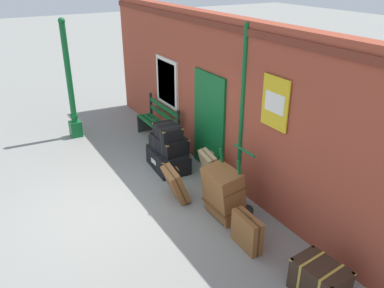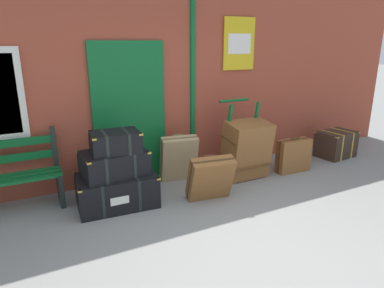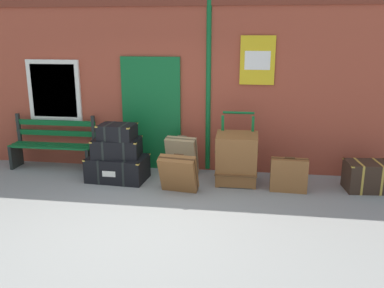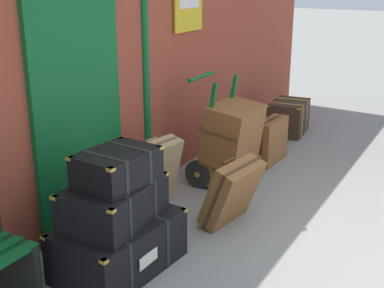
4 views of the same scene
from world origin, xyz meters
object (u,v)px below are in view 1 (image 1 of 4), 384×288
(platform_bench, at_px, (159,124))
(suitcase_charcoal, at_px, (211,169))
(lamp_post, at_px, (71,95))
(corner_trunk, at_px, (320,280))
(large_brown_trunk, at_px, (224,193))
(steamer_trunk_middle, at_px, (169,143))
(porters_trolley, at_px, (231,200))
(suitcase_cream, at_px, (247,232))
(suitcase_slate, at_px, (175,184))
(steamer_trunk_top, at_px, (168,131))
(steamer_trunk_base, at_px, (168,159))

(platform_bench, height_order, suitcase_charcoal, platform_bench)
(lamp_post, bearing_deg, corner_trunk, 11.13)
(large_brown_trunk, bearing_deg, steamer_trunk_middle, 179.77)
(porters_trolley, xyz_separation_m, suitcase_cream, (0.86, -0.32, 0.00))
(suitcase_slate, distance_m, suitcase_charcoal, 0.83)
(suitcase_slate, bearing_deg, steamer_trunk_middle, 158.41)
(platform_bench, bearing_deg, steamer_trunk_middle, -17.48)
(platform_bench, height_order, suitcase_cream, platform_bench)
(porters_trolley, bearing_deg, steamer_trunk_middle, -175.48)
(porters_trolley, bearing_deg, steamer_trunk_top, -174.66)
(steamer_trunk_middle, xyz_separation_m, suitcase_slate, (1.17, -0.46, -0.26))
(steamer_trunk_base, distance_m, corner_trunk, 4.21)
(porters_trolley, height_order, suitcase_slate, porters_trolley)
(lamp_post, height_order, platform_bench, lamp_post)
(steamer_trunk_base, distance_m, steamer_trunk_top, 0.66)
(steamer_trunk_top, relative_size, corner_trunk, 0.87)
(suitcase_charcoal, xyz_separation_m, corner_trunk, (3.13, -0.28, -0.12))
(steamer_trunk_base, xyz_separation_m, porters_trolley, (2.07, 0.19, 0.06))
(platform_bench, xyz_separation_m, steamer_trunk_base, (1.41, -0.47, -0.23))
(steamer_trunk_base, height_order, steamer_trunk_middle, steamer_trunk_middle)
(platform_bench, distance_m, steamer_trunk_top, 1.57)
(suitcase_charcoal, bearing_deg, lamp_post, -156.64)
(large_brown_trunk, bearing_deg, steamer_trunk_base, -179.48)
(steamer_trunk_base, xyz_separation_m, large_brown_trunk, (2.07, 0.02, 0.26))
(steamer_trunk_base, height_order, corner_trunk, corner_trunk)
(steamer_trunk_top, distance_m, porters_trolley, 2.15)
(lamp_post, relative_size, platform_bench, 1.83)
(porters_trolley, relative_size, large_brown_trunk, 1.29)
(steamer_trunk_middle, bearing_deg, platform_bench, 162.52)
(steamer_trunk_top, distance_m, suitcase_slate, 1.34)
(platform_bench, xyz_separation_m, suitcase_slate, (2.58, -0.91, -0.12))
(large_brown_trunk, xyz_separation_m, corner_trunk, (2.13, 0.09, -0.23))
(platform_bench, xyz_separation_m, large_brown_trunk, (3.49, -0.45, 0.02))
(platform_bench, bearing_deg, steamer_trunk_top, -18.19)
(steamer_trunk_base, height_order, suitcase_slate, suitcase_slate)
(steamer_trunk_middle, distance_m, porters_trolley, 2.11)
(porters_trolley, distance_m, suitcase_cream, 0.92)
(steamer_trunk_middle, relative_size, suitcase_slate, 1.32)
(steamer_trunk_middle, distance_m, suitcase_slate, 1.28)
(platform_bench, xyz_separation_m, suitcase_cream, (4.35, -0.60, -0.17))
(large_brown_trunk, bearing_deg, suitcase_slate, -153.46)
(large_brown_trunk, bearing_deg, steamer_trunk_top, -179.47)
(steamer_trunk_base, height_order, suitcase_charcoal, suitcase_charcoal)
(suitcase_slate, xyz_separation_m, suitcase_charcoal, (-0.08, 0.82, 0.04))
(corner_trunk, bearing_deg, suitcase_slate, -169.87)
(steamer_trunk_top, relative_size, porters_trolley, 0.53)
(suitcase_cream, bearing_deg, steamer_trunk_middle, 177.04)
(porters_trolley, bearing_deg, lamp_post, -163.23)
(steamer_trunk_base, height_order, porters_trolley, porters_trolley)
(suitcase_cream, bearing_deg, platform_bench, 172.20)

